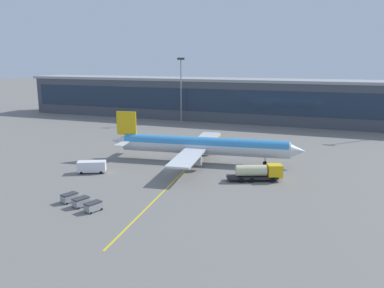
# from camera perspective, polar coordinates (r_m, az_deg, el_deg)

# --- Properties ---
(ground_plane) EXTENTS (700.00, 700.00, 0.00)m
(ground_plane) POSITION_cam_1_polar(r_m,az_deg,el_deg) (85.95, -2.75, -3.59)
(ground_plane) COLOR slate
(apron_lead_in_line) EXTENTS (8.49, 79.61, 0.01)m
(apron_lead_in_line) POSITION_cam_1_polar(r_m,az_deg,el_deg) (86.78, -0.64, -3.42)
(apron_lead_in_line) COLOR yellow
(apron_lead_in_line) RESTS_ON ground_plane
(terminal_building) EXTENTS (154.25, 18.28, 16.18)m
(terminal_building) POSITION_cam_1_polar(r_m,az_deg,el_deg) (157.38, 1.81, 6.67)
(terminal_building) COLOR #424751
(terminal_building) RESTS_ON ground_plane
(main_airliner) EXTENTS (46.20, 36.98, 11.28)m
(main_airliner) POSITION_cam_1_polar(r_m,az_deg,el_deg) (90.59, 1.57, -0.23)
(main_airliner) COLOR silver
(main_airliner) RESTS_ON ground_plane
(fuel_tanker) EXTENTS (10.92, 6.49, 3.25)m
(fuel_tanker) POSITION_cam_1_polar(r_m,az_deg,el_deg) (78.05, 9.66, -4.08)
(fuel_tanker) COLOR #232326
(fuel_tanker) RESTS_ON ground_plane
(lavatory_truck) EXTENTS (6.22, 4.61, 2.50)m
(lavatory_truck) POSITION_cam_1_polar(r_m,az_deg,el_deg) (84.99, -14.36, -3.16)
(lavatory_truck) COLOR white
(lavatory_truck) RESTS_ON ground_plane
(baggage_cart_0) EXTENTS (2.31, 3.00, 1.48)m
(baggage_cart_0) POSITION_cam_1_polar(r_m,az_deg,el_deg) (69.20, -17.46, -7.47)
(baggage_cart_0) COLOR gray
(baggage_cart_0) RESTS_ON ground_plane
(baggage_cart_1) EXTENTS (2.31, 3.00, 1.48)m
(baggage_cart_1) POSITION_cam_1_polar(r_m,az_deg,el_deg) (66.68, -15.91, -8.12)
(baggage_cart_1) COLOR gray
(baggage_cart_1) RESTS_ON ground_plane
(baggage_cart_2) EXTENTS (2.31, 3.00, 1.48)m
(baggage_cart_2) POSITION_cam_1_polar(r_m,az_deg,el_deg) (64.22, -14.24, -8.82)
(baggage_cart_2) COLOR gray
(baggage_cart_2) RESTS_ON ground_plane
(apron_light_mast_0) EXTENTS (2.80, 0.50, 24.06)m
(apron_light_mast_0) POSITION_cam_1_polar(r_m,az_deg,el_deg) (147.53, -1.61, 8.60)
(apron_light_mast_0) COLOR gray
(apron_light_mast_0) RESTS_ON ground_plane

